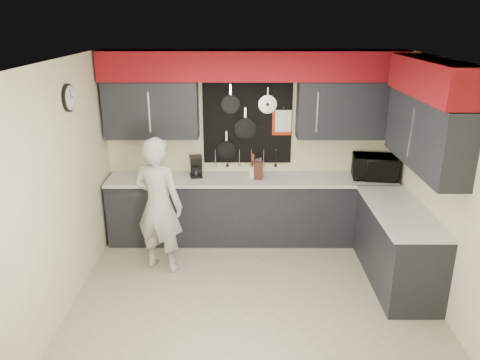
{
  "coord_description": "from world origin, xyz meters",
  "views": [
    {
      "loc": [
        -0.14,
        -4.58,
        3.0
      ],
      "look_at": [
        -0.15,
        0.5,
        1.22
      ],
      "focal_mm": 35.0,
      "sensor_mm": 36.0,
      "label": 1
    }
  ],
  "objects_px": {
    "coffee_maker": "(196,166)",
    "person": "(159,205)",
    "knife_block": "(258,170)",
    "utensil_crock": "(253,172)",
    "microwave": "(374,167)"
  },
  "relations": [
    {
      "from": "utensil_crock",
      "to": "person",
      "type": "bearing_deg",
      "value": -143.94
    },
    {
      "from": "coffee_maker",
      "to": "person",
      "type": "bearing_deg",
      "value": -124.79
    },
    {
      "from": "knife_block",
      "to": "person",
      "type": "xyz_separation_m",
      "value": [
        -1.23,
        -0.77,
        -0.19
      ]
    },
    {
      "from": "knife_block",
      "to": "coffee_maker",
      "type": "height_order",
      "value": "coffee_maker"
    },
    {
      "from": "knife_block",
      "to": "coffee_maker",
      "type": "relative_size",
      "value": 0.82
    },
    {
      "from": "person",
      "to": "microwave",
      "type": "bearing_deg",
      "value": -144.0
    },
    {
      "from": "knife_block",
      "to": "utensil_crock",
      "type": "relative_size",
      "value": 1.63
    },
    {
      "from": "knife_block",
      "to": "utensil_crock",
      "type": "xyz_separation_m",
      "value": [
        -0.07,
        0.08,
        -0.05
      ]
    },
    {
      "from": "microwave",
      "to": "knife_block",
      "type": "distance_m",
      "value": 1.57
    },
    {
      "from": "microwave",
      "to": "person",
      "type": "height_order",
      "value": "person"
    },
    {
      "from": "utensil_crock",
      "to": "person",
      "type": "height_order",
      "value": "person"
    },
    {
      "from": "microwave",
      "to": "person",
      "type": "distance_m",
      "value": 2.92
    },
    {
      "from": "microwave",
      "to": "knife_block",
      "type": "height_order",
      "value": "microwave"
    },
    {
      "from": "utensil_crock",
      "to": "knife_block",
      "type": "bearing_deg",
      "value": -46.88
    },
    {
      "from": "coffee_maker",
      "to": "person",
      "type": "distance_m",
      "value": 0.98
    }
  ]
}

